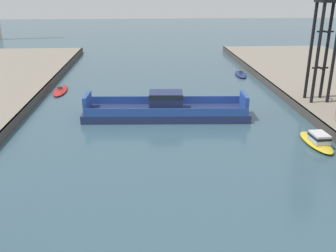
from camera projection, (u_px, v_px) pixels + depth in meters
chain_ferry at (166, 110)px, 51.51m from camera, size 22.71×6.92×3.61m
moored_boat_near_left at (317, 140)px, 42.61m from camera, size 2.63×6.74×1.60m
moored_boat_near_right at (241, 74)px, 75.83m from camera, size 2.36×6.51×1.02m
moored_boat_mid_right at (60, 90)px, 64.30m from camera, size 2.41×7.52×0.94m
crane_tower at (329, 6)px, 50.65m from camera, size 3.07×3.07×17.15m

